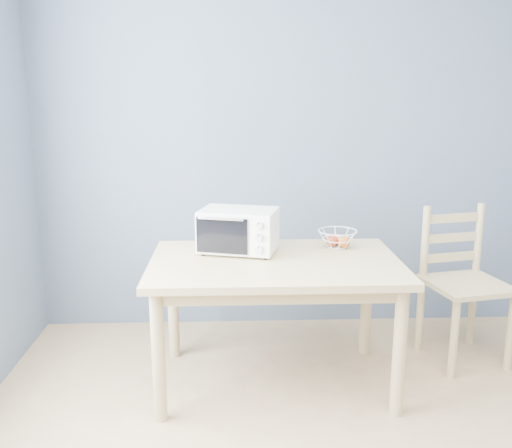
{
  "coord_description": "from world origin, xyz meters",
  "views": [
    {
      "loc": [
        -0.63,
        -1.73,
        1.67
      ],
      "look_at": [
        -0.5,
        1.45,
        0.93
      ],
      "focal_mm": 40.0,
      "sensor_mm": 36.0,
      "label": 1
    }
  ],
  "objects_px": {
    "dining_chair": "(462,286)",
    "toaster_oven": "(236,230)",
    "fruit_basket": "(337,239)",
    "dining_table": "(275,277)"
  },
  "relations": [
    {
      "from": "fruit_basket",
      "to": "dining_chair",
      "type": "bearing_deg",
      "value": 3.14
    },
    {
      "from": "toaster_oven",
      "to": "fruit_basket",
      "type": "height_order",
      "value": "toaster_oven"
    },
    {
      "from": "dining_chair",
      "to": "toaster_oven",
      "type": "bearing_deg",
      "value": 172.85
    },
    {
      "from": "dining_table",
      "to": "fruit_basket",
      "type": "distance_m",
      "value": 0.49
    },
    {
      "from": "toaster_oven",
      "to": "dining_chair",
      "type": "distance_m",
      "value": 1.49
    },
    {
      "from": "dining_table",
      "to": "fruit_basket",
      "type": "height_order",
      "value": "fruit_basket"
    },
    {
      "from": "dining_table",
      "to": "toaster_oven",
      "type": "xyz_separation_m",
      "value": [
        -0.22,
        0.17,
        0.24
      ]
    },
    {
      "from": "dining_chair",
      "to": "dining_table",
      "type": "bearing_deg",
      "value": -178.3
    },
    {
      "from": "toaster_oven",
      "to": "fruit_basket",
      "type": "distance_m",
      "value": 0.62
    },
    {
      "from": "dining_table",
      "to": "fruit_basket",
      "type": "xyz_separation_m",
      "value": [
        0.39,
        0.24,
        0.16
      ]
    }
  ]
}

